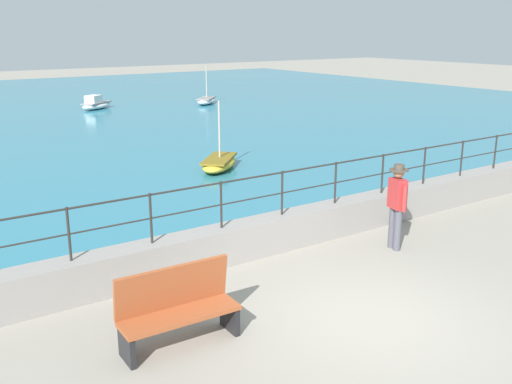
{
  "coord_description": "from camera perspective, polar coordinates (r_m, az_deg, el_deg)",
  "views": [
    {
      "loc": [
        -6.05,
        -5.69,
        4.3
      ],
      "look_at": [
        0.42,
        3.7,
        1.1
      ],
      "focal_mm": 40.98,
      "sensor_mm": 36.0,
      "label": 1
    }
  ],
  "objects": [
    {
      "name": "boat_1",
      "position": [
        18.27,
        -3.63,
        2.88
      ],
      "size": [
        2.26,
        2.27,
        2.12
      ],
      "color": "gold",
      "rests_on": "lake_water"
    },
    {
      "name": "lake_water",
      "position": [
        32.39,
        -23.66,
        6.8
      ],
      "size": [
        64.0,
        44.32,
        0.06
      ],
      "primitive_type": "cube",
      "color": "teal",
      "rests_on": "ground"
    },
    {
      "name": "boat_0",
      "position": [
        34.51,
        -4.87,
        8.91
      ],
      "size": [
        2.25,
        2.28,
        2.19
      ],
      "color": "white",
      "rests_on": "lake_water"
    },
    {
      "name": "promenade_wall",
      "position": [
        11.46,
        -0.32,
        -4.5
      ],
      "size": [
        20.0,
        0.56,
        0.7
      ],
      "primitive_type": "cube",
      "color": "gray",
      "rests_on": "ground"
    },
    {
      "name": "ground_plane",
      "position": [
        9.35,
        11.04,
        -12.02
      ],
      "size": [
        120.0,
        120.0,
        0.0
      ],
      "primitive_type": "plane",
      "color": "gray"
    },
    {
      "name": "boat_2",
      "position": [
        33.32,
        -15.36,
        8.28
      ],
      "size": [
        2.38,
        2.09,
        0.76
      ],
      "color": "white",
      "rests_on": "lake_water"
    },
    {
      "name": "railing",
      "position": [
        11.16,
        -0.33,
        0.13
      ],
      "size": [
        18.44,
        0.04,
        0.9
      ],
      "color": "#282623",
      "rests_on": "promenade_wall"
    },
    {
      "name": "person_walking",
      "position": [
        11.9,
        13.58,
        -0.99
      ],
      "size": [
        0.38,
        0.56,
        1.75
      ],
      "color": "#4C4C56",
      "rests_on": "ground"
    },
    {
      "name": "bench_main",
      "position": [
        8.38,
        -7.72,
        -11.01
      ],
      "size": [
        1.72,
        0.61,
        1.13
      ],
      "color": "#9E4C28",
      "rests_on": "ground"
    }
  ]
}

